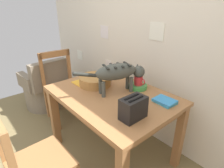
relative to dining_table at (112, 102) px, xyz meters
The scene contains 12 objects.
wall_rear 0.87m from the dining_table, 81.04° to the left, with size 4.59×0.11×2.50m.
dining_table is the anchor object (origin of this frame).
cat 0.30m from the dining_table, 79.27° to the left, with size 0.27×0.67×0.29m.
saucer_bowl 0.31m from the dining_table, 73.80° to the left, with size 0.18×0.18×0.04m, color green.
coffee_mug 0.34m from the dining_table, 73.10° to the left, with size 0.13×0.08×0.09m.
magazine 0.39m from the dining_table, behind, with size 0.25×0.22×0.01m, color gold.
book_stack 0.50m from the dining_table, 28.57° to the left, with size 0.19×0.15×0.03m.
wicker_basket 0.31m from the dining_table, behind, with size 0.33×0.33×0.09m.
toaster 0.47m from the dining_table, 19.47° to the right, with size 0.12×0.20×0.18m.
wooden_chair_near 1.00m from the dining_table, behind, with size 0.45×0.45×0.94m.
wooden_chair_far 0.84m from the dining_table, 84.66° to the right, with size 0.43×0.43×0.94m.
wicker_armchair 1.51m from the dining_table, behind, with size 0.62×0.63×0.78m.
Camera 1 is at (1.10, 0.15, 1.55)m, focal length 29.82 mm.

